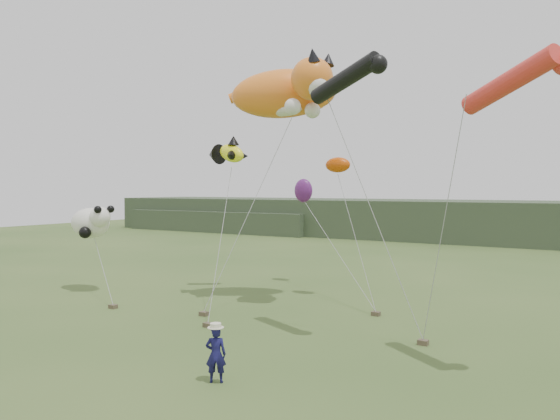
% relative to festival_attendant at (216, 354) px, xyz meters
% --- Properties ---
extents(ground, '(120.00, 120.00, 0.00)m').
position_rel_festival_attendant_xyz_m(ground, '(-1.81, 0.90, -0.77)').
color(ground, '#385123').
rests_on(ground, ground).
extents(headland, '(90.00, 13.00, 4.00)m').
position_rel_festival_attendant_xyz_m(headland, '(-4.92, 45.59, 1.15)').
color(headland, '#2D3D28').
rests_on(headland, ground).
extents(festival_attendant, '(0.67, 0.60, 1.54)m').
position_rel_festival_attendant_xyz_m(festival_attendant, '(0.00, 0.00, 0.00)').
color(festival_attendant, '#141246').
rests_on(festival_attendant, ground).
extents(sandbag_anchors, '(13.65, 5.37, 0.17)m').
position_rel_festival_attendant_xyz_m(sandbag_anchors, '(-2.83, 6.27, -0.68)').
color(sandbag_anchors, brown).
rests_on(sandbag_anchors, ground).
extents(cat_kite, '(6.61, 4.53, 2.83)m').
position_rel_festival_attendant_xyz_m(cat_kite, '(-3.71, 10.26, 8.99)').
color(cat_kite, orange).
rests_on(cat_kite, ground).
extents(fish_kite, '(2.65, 1.72, 1.40)m').
position_rel_festival_attendant_xyz_m(fish_kite, '(-6.61, 9.19, 6.19)').
color(fish_kite, '#FFFE1D').
rests_on(fish_kite, ground).
extents(tube_kites, '(8.77, 2.90, 2.22)m').
position_rel_festival_attendant_xyz_m(tube_kites, '(4.17, 5.25, 7.94)').
color(tube_kites, black).
rests_on(tube_kites, ground).
extents(panda_kite, '(2.74, 1.77, 1.70)m').
position_rel_festival_attendant_xyz_m(panda_kite, '(-13.77, 7.27, 2.77)').
color(panda_kite, white).
rests_on(panda_kite, ground).
extents(misc_kites, '(4.59, 3.50, 2.28)m').
position_rel_festival_attendant_xyz_m(misc_kites, '(-4.22, 13.90, 4.89)').
color(misc_kites, '#CA4707').
rests_on(misc_kites, ground).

